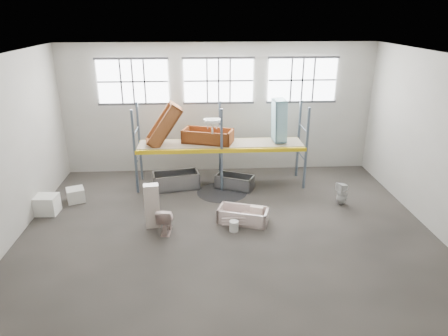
{
  "coord_description": "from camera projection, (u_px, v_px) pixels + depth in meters",
  "views": [
    {
      "loc": [
        -0.71,
        -10.45,
        6.06
      ],
      "look_at": [
        0.0,
        1.5,
        1.4
      ],
      "focal_mm": 32.45,
      "sensor_mm": 36.0,
      "label": 1
    }
  ],
  "objects": [
    {
      "name": "rack_upright_la",
      "position": [
        135.0,
        153.0,
        13.95
      ],
      "size": [
        0.08,
        0.08,
        3.0
      ],
      "primitive_type": "cube",
      "color": "slate",
      "rests_on": "floor"
    },
    {
      "name": "cistern_tall",
      "position": [
        152.0,
        206.0,
        11.96
      ],
      "size": [
        0.47,
        0.33,
        1.36
      ],
      "primitive_type": "cube",
      "rotation": [
        0.0,
        0.0,
        0.12
      ],
      "color": "beige",
      "rests_on": "floor"
    },
    {
      "name": "toilet_white",
      "position": [
        342.0,
        194.0,
        13.46
      ],
      "size": [
        0.46,
        0.45,
        0.77
      ],
      "primitive_type": "imported",
      "rotation": [
        0.0,
        0.0,
        -1.19
      ],
      "color": "white",
      "rests_on": "floor"
    },
    {
      "name": "rack_upright_lb",
      "position": [
        140.0,
        142.0,
        15.06
      ],
      "size": [
        0.08,
        0.08,
        3.0
      ],
      "primitive_type": "cube",
      "color": "slate",
      "rests_on": "floor"
    },
    {
      "name": "rack_upright_mb",
      "position": [
        220.0,
        141.0,
        15.23
      ],
      "size": [
        0.08,
        0.08,
        3.0
      ],
      "primitive_type": "cube",
      "color": "slate",
      "rests_on": "floor"
    },
    {
      "name": "window_right",
      "position": [
        302.0,
        80.0,
        15.43
      ],
      "size": [
        2.6,
        0.04,
        1.6
      ],
      "primitive_type": "cube",
      "color": "white",
      "rests_on": "wall_back"
    },
    {
      "name": "window_left",
      "position": [
        133.0,
        82.0,
        15.07
      ],
      "size": [
        2.6,
        0.04,
        1.6
      ],
      "primitive_type": "cube",
      "color": "white",
      "rests_on": "wall_back"
    },
    {
      "name": "bathtub_beige",
      "position": [
        243.0,
        215.0,
        12.38
      ],
      "size": [
        1.65,
        1.14,
        0.44
      ],
      "primitive_type": null,
      "rotation": [
        0.0,
        0.0,
        -0.32
      ],
      "color": "beige",
      "rests_on": "floor"
    },
    {
      "name": "rust_tub_flat",
      "position": [
        208.0,
        136.0,
        14.65
      ],
      "size": [
        1.95,
        1.33,
        0.5
      ],
      "primitive_type": null,
      "rotation": [
        0.0,
        0.0,
        -0.31
      ],
      "color": "brown",
      "rests_on": "shelf_deck"
    },
    {
      "name": "floor",
      "position": [
        227.0,
        232.0,
        11.98
      ],
      "size": [
        12.0,
        10.0,
        0.1
      ],
      "primitive_type": "cube",
      "color": "#4E4842",
      "rests_on": "ground"
    },
    {
      "name": "carton_far",
      "position": [
        76.0,
        195.0,
        13.72
      ],
      "size": [
        0.72,
        0.72,
        0.46
      ],
      "primitive_type": "cube",
      "rotation": [
        0.0,
        0.0,
        0.38
      ],
      "color": "beige",
      "rests_on": "floor"
    },
    {
      "name": "rack_upright_ma",
      "position": [
        222.0,
        151.0,
        14.11
      ],
      "size": [
        0.08,
        0.08,
        3.0
      ],
      "primitive_type": "cube",
      "color": "slate",
      "rests_on": "floor"
    },
    {
      "name": "blue_tub_upright",
      "position": [
        279.0,
        120.0,
        14.48
      ],
      "size": [
        0.52,
        0.73,
        1.53
      ],
      "primitive_type": null,
      "rotation": [
        0.0,
        1.54,
        0.05
      ],
      "color": "#89BDCB",
      "rests_on": "shelf_deck"
    },
    {
      "name": "sink_in_tub",
      "position": [
        247.0,
        216.0,
        12.44
      ],
      "size": [
        0.6,
        0.6,
        0.16
      ],
      "primitive_type": "imported",
      "rotation": [
        0.0,
        0.0,
        0.41
      ],
      "color": "beige",
      "rests_on": "bathtub_beige"
    },
    {
      "name": "window_mid",
      "position": [
        219.0,
        81.0,
        15.25
      ],
      "size": [
        2.6,
        0.04,
        1.6
      ],
      "primitive_type": "cube",
      "color": "white",
      "rests_on": "wall_back"
    },
    {
      "name": "wall_back",
      "position": [
        219.0,
        109.0,
        15.75
      ],
      "size": [
        12.0,
        0.1,
        5.0
      ],
      "primitive_type": "cube",
      "color": "#ACAA9F",
      "rests_on": "ground"
    },
    {
      "name": "shelf_deck",
      "position": [
        221.0,
        143.0,
        14.64
      ],
      "size": [
        5.9,
        1.1,
        0.03
      ],
      "primitive_type": "cube",
      "color": "gray",
      "rests_on": "floor"
    },
    {
      "name": "wall_front",
      "position": [
        249.0,
        254.0,
        6.35
      ],
      "size": [
        12.0,
        0.1,
        5.0
      ],
      "primitive_type": "cube",
      "color": "#B1AEA4",
      "rests_on": "ground"
    },
    {
      "name": "wet_patch",
      "position": [
        222.0,
        192.0,
        14.47
      ],
      "size": [
        1.8,
        1.8,
        0.0
      ],
      "primitive_type": "cylinder",
      "color": "black",
      "rests_on": "floor"
    },
    {
      "name": "rack_beam_front",
      "position": [
        222.0,
        151.0,
        14.11
      ],
      "size": [
        6.0,
        0.1,
        0.14
      ],
      "primitive_type": "cube",
      "color": "yellow",
      "rests_on": "floor"
    },
    {
      "name": "cistern_spare",
      "position": [
        257.0,
        212.0,
        12.46
      ],
      "size": [
        0.43,
        0.3,
        0.37
      ],
      "primitive_type": "cube",
      "rotation": [
        0.0,
        0.0,
        -0.33
      ],
      "color": "#F2D9C8",
      "rests_on": "bathtub_beige"
    },
    {
      "name": "toilet_beige",
      "position": [
        166.0,
        219.0,
        11.75
      ],
      "size": [
        0.52,
        0.83,
        0.8
      ],
      "primitive_type": "imported",
      "rotation": [
        0.0,
        0.0,
        3.05
      ],
      "color": "#C5A9A1",
      "rests_on": "floor"
    },
    {
      "name": "steel_tub_left",
      "position": [
        176.0,
        180.0,
        14.72
      ],
      "size": [
        1.75,
        1.06,
        0.6
      ],
      "primitive_type": null,
      "rotation": [
        0.0,
        0.0,
        0.19
      ],
      "color": "#9FA1A6",
      "rests_on": "floor"
    },
    {
      "name": "rack_beam_back",
      "position": [
        220.0,
        141.0,
        15.23
      ],
      "size": [
        6.0,
        0.1,
        0.14
      ],
      "primitive_type": "cube",
      "color": "yellow",
      "rests_on": "floor"
    },
    {
      "name": "carton_near",
      "position": [
        47.0,
        205.0,
        12.88
      ],
      "size": [
        0.74,
        0.65,
        0.6
      ],
      "primitive_type": "cube",
      "rotation": [
        0.0,
        0.0,
        -0.07
      ],
      "color": "white",
      "rests_on": "floor"
    },
    {
      "name": "rack_upright_rb",
      "position": [
        298.0,
        139.0,
        15.4
      ],
      "size": [
        0.08,
        0.08,
        3.0
      ],
      "primitive_type": "cube",
      "color": "slate",
      "rests_on": "floor"
    },
    {
      "name": "rack_upright_ra",
      "position": [
        306.0,
        149.0,
        14.28
      ],
      "size": [
        0.08,
        0.08,
        3.0
      ],
      "primitive_type": "cube",
      "color": "slate",
      "rests_on": "floor"
    },
    {
      "name": "sink_on_shelf",
      "position": [
        212.0,
        133.0,
        14.11
      ],
      "size": [
        0.6,
        0.46,
        0.53
      ],
      "primitive_type": "imported",
      "rotation": [
        0.0,
        0.0,
        -0.0
      ],
      "color": "white",
      "rests_on": "rust_tub_flat"
    },
    {
      "name": "bucket",
      "position": [
        234.0,
        226.0,
        11.88
      ],
      "size": [
        0.27,
        0.27,
        0.32
      ],
      "primitive_type": "cylinder",
      "rotation": [
        0.0,
        0.0,
        0.01
      ],
      "color": "silver",
      "rests_on": "floor"
    },
    {
      "name": "ceiling",
      "position": [
        228.0,
        54.0,
        10.13
      ],
      "size": [
        12.0,
        10.0,
        0.1
      ],
      "primitive_type": "cube",
      "color": "silver",
      "rests_on": "ground"
    },
    {
      "name": "wall_left",
      "position": [
        0.0,
        155.0,
        10.72
      ],
      "size": [
        0.1,
        10.0,
        5.0
      ],
      "primitive_type": "cube",
      "color": "#AFACA2",
      "rests_on": "ground"
    },
    {
      "name": "rust_tub_tilted",
      "position": [
        164.0,
        125.0,
        14.26
      ],
      "size": [
        1.44,
        0.97,
        1.63
      ],
      "primitive_type": null,
      "rotation": [
        0.0,
        -0.96,
        0.15
      ],
      "color": "#984820",
      "rests_on": "shelf_deck"
    },
    {
      "name": "wall_right",
      "position": [
        441.0,
        146.0,
        11.39
      ],
      "size": [
        0.1,
        10.0,
        5.0
      ],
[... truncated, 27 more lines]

